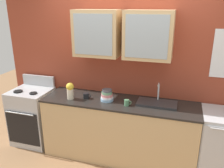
# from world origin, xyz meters

# --- Properties ---
(ground_plane) EXTENTS (10.00, 10.00, 0.00)m
(ground_plane) POSITION_xyz_m (0.00, 0.00, 0.00)
(ground_plane) COLOR #936B47
(back_wall_unit) EXTENTS (4.00, 0.48, 2.83)m
(back_wall_unit) POSITION_xyz_m (0.00, 0.32, 1.51)
(back_wall_unit) COLOR #993D28
(back_wall_unit) RESTS_ON ground_plane
(counter) EXTENTS (2.28, 0.64, 0.93)m
(counter) POSITION_xyz_m (0.00, 0.00, 0.47)
(counter) COLOR tan
(counter) RESTS_ON ground_plane
(stove_range) EXTENTS (0.63, 0.61, 1.11)m
(stove_range) POSITION_xyz_m (-1.51, -0.00, 0.47)
(stove_range) COLOR silver
(stove_range) RESTS_ON ground_plane
(sink_faucet) EXTENTS (0.55, 0.29, 0.29)m
(sink_faucet) POSITION_xyz_m (0.54, 0.05, 0.96)
(sink_faucet) COLOR #2D2D30
(sink_faucet) RESTS_ON counter
(bowl_stack) EXTENTS (0.19, 0.19, 0.17)m
(bowl_stack) POSITION_xyz_m (-0.18, -0.02, 1.01)
(bowl_stack) COLOR #8CB7E0
(bowl_stack) RESTS_ON counter
(vase) EXTENTS (0.11, 0.11, 0.25)m
(vase) POSITION_xyz_m (-0.72, -0.12, 1.07)
(vase) COLOR beige
(vase) RESTS_ON counter
(cup_near_sink) EXTENTS (0.10, 0.07, 0.09)m
(cup_near_sink) POSITION_xyz_m (0.14, -0.11, 0.98)
(cup_near_sink) COLOR #4C7F59
(cup_near_sink) RESTS_ON counter
(cup_near_bowls) EXTENTS (0.12, 0.09, 0.08)m
(cup_near_bowls) POSITION_xyz_m (-0.50, -0.04, 0.98)
(cup_near_bowls) COLOR black
(cup_near_bowls) RESTS_ON counter
(dishwasher) EXTENTS (0.61, 0.62, 0.93)m
(dishwasher) POSITION_xyz_m (1.44, -0.00, 0.47)
(dishwasher) COLOR silver
(dishwasher) RESTS_ON ground_plane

